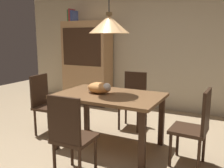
% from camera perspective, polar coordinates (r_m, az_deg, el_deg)
% --- Properties ---
extents(ground, '(10.00, 10.00, 0.00)m').
position_cam_1_polar(ground, '(3.21, -6.26, -17.05)').
color(ground, tan).
extents(back_wall, '(6.40, 0.10, 2.90)m').
position_cam_1_polar(back_wall, '(5.26, 9.64, 10.14)').
color(back_wall, beige).
rests_on(back_wall, ground).
extents(dining_table, '(1.40, 0.90, 0.75)m').
position_cam_1_polar(dining_table, '(3.30, -0.65, -4.10)').
color(dining_table, brown).
rests_on(dining_table, ground).
extents(chair_right_side, '(0.42, 0.42, 0.93)m').
position_cam_1_polar(chair_right_side, '(3.01, 18.98, -8.94)').
color(chair_right_side, '#382316').
rests_on(chair_right_side, ground).
extents(chair_far_back, '(0.42, 0.42, 0.93)m').
position_cam_1_polar(chair_far_back, '(4.11, 4.99, -3.12)').
color(chair_far_back, '#382316').
rests_on(chair_far_back, ground).
extents(chair_near_front, '(0.41, 0.41, 0.93)m').
position_cam_1_polar(chair_near_front, '(2.63, -9.67, -11.34)').
color(chair_near_front, '#382316').
rests_on(chair_near_front, ground).
extents(chair_left_side, '(0.43, 0.43, 0.93)m').
position_cam_1_polar(chair_left_side, '(3.96, -15.33, -3.99)').
color(chair_left_side, '#382316').
rests_on(chair_left_side, ground).
extents(cat_sleeping, '(0.39, 0.23, 0.16)m').
position_cam_1_polar(cat_sleeping, '(3.32, -2.84, -0.88)').
color(cat_sleeping, '#E59951').
rests_on(cat_sleeping, dining_table).
extents(pendant_lamp, '(0.52, 0.52, 1.30)m').
position_cam_1_polar(pendant_lamp, '(3.19, -0.69, 13.77)').
color(pendant_lamp, '#E0A86B').
extents(hutch_bookcase, '(1.12, 0.45, 1.85)m').
position_cam_1_polar(hutch_bookcase, '(5.60, -5.81, 4.53)').
color(hutch_bookcase, tan).
rests_on(hutch_bookcase, ground).
extents(book_green_slim, '(0.03, 0.20, 0.26)m').
position_cam_1_polar(book_green_slim, '(5.84, -9.75, 15.40)').
color(book_green_slim, '#427A4C').
rests_on(book_green_slim, hutch_bookcase).
extents(book_red_tall, '(0.04, 0.22, 0.28)m').
position_cam_1_polar(book_red_tall, '(5.81, -9.35, 15.53)').
color(book_red_tall, '#B73833').
rests_on(book_red_tall, hutch_bookcase).
extents(book_blue_wide, '(0.06, 0.24, 0.24)m').
position_cam_1_polar(book_blue_wide, '(5.77, -8.82, 15.38)').
color(book_blue_wide, '#384C93').
rests_on(book_blue_wide, hutch_bookcase).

